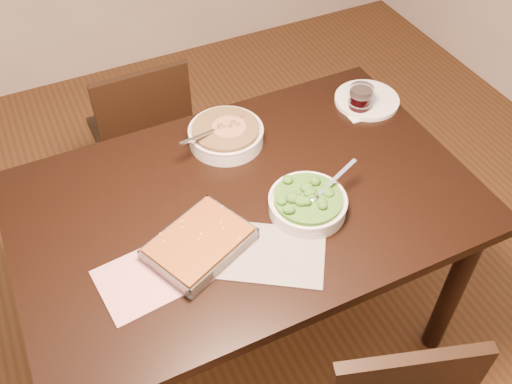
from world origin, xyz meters
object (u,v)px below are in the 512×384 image
Objects in this scene: chair_far at (143,132)px; stew_bowl at (226,134)px; table at (246,219)px; wine_tumbler at (360,98)px; dinner_plate at (367,100)px; baking_dish at (200,244)px; broccoli_bowl at (308,203)px.

stew_bowl is at bearing 106.95° from chair_far.
wine_tumbler reaches higher than table.
dinner_plate reaches higher than table.
dinner_plate is (0.55, -0.02, -0.03)m from stew_bowl.
stew_bowl is (0.05, 0.27, 0.13)m from table.
wine_tumbler is at bearing 138.39° from chair_far.
broccoli_bowl is at bearing -23.90° from baking_dish.
dinner_plate is (0.05, 0.03, -0.04)m from wine_tumbler.
stew_bowl is 0.50m from wine_tumbler.
chair_far is at bearing 98.45° from table.
chair_far is at bearing 60.98° from baking_dish.
wine_tumbler is (0.50, -0.05, 0.02)m from stew_bowl.
dinner_plate is at bearing 22.44° from table.
broccoli_bowl reaches higher than baking_dish.
stew_bowl is 0.46m from baking_dish.
table is 5.28× the size of broccoli_bowl.
table is 5.18× the size of stew_bowl.
chair_far reaches higher than table.
stew_bowl reaches higher than chair_far.
chair_far is (-0.26, 0.92, -0.33)m from broccoli_bowl.
chair_far is at bearing 142.75° from dinner_plate.
wine_tumbler is 0.95m from chair_far.
stew_bowl is 0.33× the size of chair_far.
baking_dish is (-0.25, -0.39, -0.01)m from stew_bowl.
baking_dish is at bearing -122.65° from stew_bowl.
baking_dish is at bearing 84.17° from chair_far.
broccoli_bowl is at bearing -140.76° from dinner_plate.
wine_tumbler reaches higher than baking_dish.
baking_dish is 3.54× the size of wine_tumbler.
stew_bowl is 1.02× the size of broccoli_bowl.
wine_tumbler is at bearing 21.75° from table.
dinner_plate is 0.95m from chair_far.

